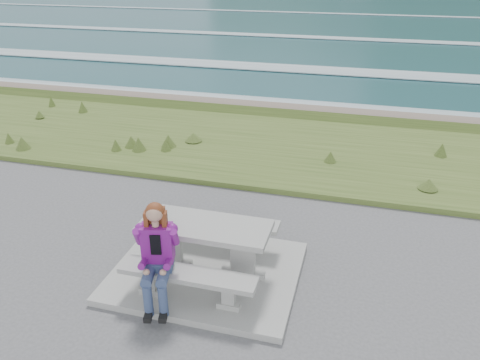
# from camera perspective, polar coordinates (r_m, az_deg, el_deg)

# --- Properties ---
(concrete_slab) EXTENTS (2.60, 2.10, 0.10)m
(concrete_slab) POSITION_cam_1_polar(r_m,az_deg,el_deg) (6.88, -4.08, -11.12)
(concrete_slab) COLOR gray
(concrete_slab) RESTS_ON ground
(picnic_table) EXTENTS (1.80, 0.75, 0.75)m
(picnic_table) POSITION_cam_1_polar(r_m,az_deg,el_deg) (6.52, -4.25, -6.65)
(picnic_table) COLOR gray
(picnic_table) RESTS_ON concrete_slab
(bench_landward) EXTENTS (1.80, 0.35, 0.45)m
(bench_landward) POSITION_cam_1_polar(r_m,az_deg,el_deg) (6.12, -6.38, -11.86)
(bench_landward) COLOR gray
(bench_landward) RESTS_ON concrete_slab
(bench_seaward) EXTENTS (1.80, 0.35, 0.45)m
(bench_seaward) POSITION_cam_1_polar(r_m,az_deg,el_deg) (7.20, -2.36, -5.36)
(bench_seaward) COLOR gray
(bench_seaward) RESTS_ON concrete_slab
(grass_verge) EXTENTS (160.00, 4.50, 0.22)m
(grass_verge) POSITION_cam_1_polar(r_m,az_deg,el_deg) (11.15, 4.33, 3.67)
(grass_verge) COLOR #39511E
(grass_verge) RESTS_ON ground
(shore_drop) EXTENTS (160.00, 0.80, 2.20)m
(shore_drop) POSITION_cam_1_polar(r_m,az_deg,el_deg) (13.85, 6.73, 7.98)
(shore_drop) COLOR brown
(shore_drop) RESTS_ON ground
(ocean) EXTENTS (1600.00, 1600.00, 0.09)m
(ocean) POSITION_cam_1_polar(r_m,az_deg,el_deg) (30.89, 11.85, 14.09)
(ocean) COLOR #1E4E56
(ocean) RESTS_ON ground
(seated_woman) EXTENTS (0.53, 0.74, 1.38)m
(seated_woman) POSITION_cam_1_polar(r_m,az_deg,el_deg) (6.05, -10.05, -10.74)
(seated_woman) COLOR #334A71
(seated_woman) RESTS_ON concrete_slab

